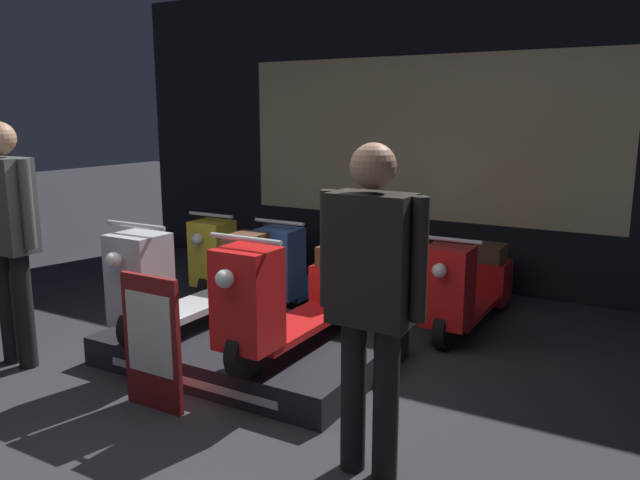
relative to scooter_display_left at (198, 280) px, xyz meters
The scene contains 12 objects.
ground_plane 1.34m from the scooter_display_left, 54.78° to the right, with size 30.00×30.00×0.00m, color #2D2D33.
shop_wall_back 3.06m from the scooter_display_left, 75.91° to the left, with size 7.46×0.09×3.20m.
display_platform 0.65m from the scooter_display_left, ahead, with size 2.00×1.33×0.21m.
scooter_display_left is the anchor object (origin of this frame).
scooter_display_right 0.90m from the scooter_display_left, ahead, with size 0.51×1.67×0.89m.
scooter_backrow_0 1.75m from the scooter_display_left, 113.59° to the left, with size 0.51×1.67×0.89m.
scooter_backrow_1 1.61m from the scooter_display_left, 87.20° to the left, with size 0.51×1.67×0.89m.
scooter_backrow_2 1.82m from the scooter_display_left, 61.87° to the left, with size 0.51×1.67×0.89m.
scooter_backrow_3 2.29m from the scooter_display_left, 44.42° to the left, with size 0.51×1.67×0.89m.
person_left_browsing 1.39m from the scooter_display_left, 138.48° to the right, with size 0.57×0.23×1.76m.
person_right_browsing 2.09m from the scooter_display_left, 24.99° to the right, with size 0.56×0.23×1.69m.
price_sign_board 0.98m from the scooter_display_left, 66.41° to the right, with size 0.44×0.04×0.86m.
Camera 1 is at (2.39, -2.52, 1.82)m, focal length 35.00 mm.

